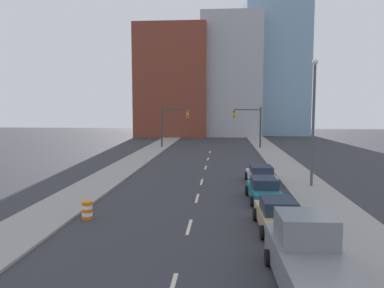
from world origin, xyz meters
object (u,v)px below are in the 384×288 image
(sedan_white, at_px, (261,175))
(street_lamp, at_px, (313,115))
(traffic_signal_right, at_px, (252,122))
(sedan_tan, at_px, (278,216))
(traffic_barrel, at_px, (87,210))
(pickup_truck_gray, at_px, (310,262))
(traffic_signal_left, at_px, (170,121))
(sedan_teal, at_px, (264,190))

(sedan_white, bearing_deg, street_lamp, -22.65)
(traffic_signal_right, bearing_deg, sedan_tan, -92.45)
(traffic_barrel, distance_m, street_lamp, 17.11)
(traffic_barrel, relative_size, sedan_tan, 0.20)
(sedan_tan, bearing_deg, street_lamp, 66.70)
(sedan_tan, bearing_deg, pickup_truck_gray, -90.11)
(traffic_signal_left, xyz_separation_m, street_lamp, (14.25, -26.07, 1.53))
(street_lamp, xyz_separation_m, sedan_tan, (-3.88, -9.87, -4.68))
(traffic_signal_left, height_order, traffic_barrel, traffic_signal_left)
(traffic_signal_left, height_order, pickup_truck_gray, traffic_signal_left)
(street_lamp, bearing_deg, traffic_signal_right, 95.13)
(traffic_signal_right, relative_size, street_lamp, 0.63)
(pickup_truck_gray, bearing_deg, traffic_signal_right, 86.51)
(traffic_signal_right, height_order, traffic_barrel, traffic_signal_right)
(traffic_barrel, xyz_separation_m, sedan_tan, (9.84, -0.90, 0.21))
(street_lamp, relative_size, sedan_teal, 1.98)
(sedan_white, bearing_deg, traffic_signal_left, 110.57)
(pickup_truck_gray, xyz_separation_m, sedan_teal, (-0.23, 11.64, -0.25))
(traffic_signal_right, xyz_separation_m, pickup_truck_gray, (-1.35, -41.91, -2.93))
(sedan_tan, bearing_deg, sedan_white, 86.53)
(sedan_teal, bearing_deg, traffic_signal_right, 84.44)
(traffic_signal_left, bearing_deg, sedan_tan, -73.89)
(traffic_signal_left, relative_size, sedan_tan, 1.28)
(traffic_signal_right, height_order, street_lamp, street_lamp)
(street_lamp, relative_size, pickup_truck_gray, 1.47)
(street_lamp, xyz_separation_m, pickup_truck_gray, (-3.70, -15.84, -4.45))
(traffic_signal_right, relative_size, sedan_teal, 1.25)
(street_lamp, distance_m, sedan_white, 6.07)
(street_lamp, bearing_deg, traffic_signal_left, 118.67)
(traffic_signal_right, height_order, sedan_white, traffic_signal_right)
(traffic_barrel, height_order, sedan_white, sedan_white)
(traffic_barrel, distance_m, pickup_truck_gray, 12.17)
(street_lamp, height_order, pickup_truck_gray, street_lamp)
(sedan_teal, height_order, sedan_white, sedan_teal)
(traffic_barrel, distance_m, sedan_tan, 9.89)
(traffic_barrel, xyz_separation_m, street_lamp, (13.72, 8.97, 4.90))
(sedan_teal, bearing_deg, traffic_signal_left, 106.27)
(traffic_signal_left, xyz_separation_m, pickup_truck_gray, (10.56, -41.91, -2.93))
(traffic_barrel, bearing_deg, traffic_signal_left, 90.87)
(pickup_truck_gray, relative_size, sedan_white, 1.35)
(traffic_signal_left, distance_m, sedan_teal, 32.14)
(traffic_signal_right, distance_m, sedan_teal, 30.48)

